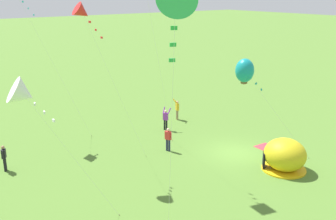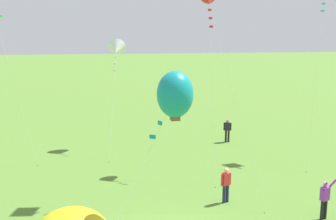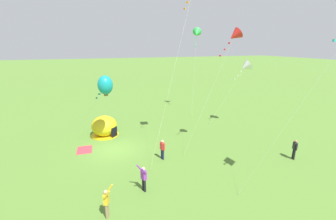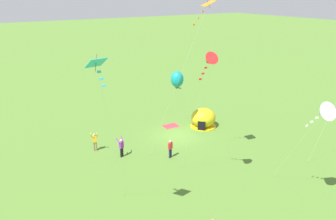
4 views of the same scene
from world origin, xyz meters
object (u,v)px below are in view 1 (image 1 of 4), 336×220
Objects in this scene: kite_green at (175,7)px; kite_teal at (245,71)px; person_strolling at (166,118)px; kite_red at (82,12)px; kite_white at (23,94)px; popup_tent at (285,155)px; person_with_toddler at (4,157)px; person_watching_sky at (168,138)px; person_flying_kite at (177,109)px.

kite_teal is (8.74, -12.68, -4.72)m from kite_green.
kite_red reaches higher than person_strolling.
kite_white is at bearing 16.04° from kite_green.
kite_white is (-5.07, 5.27, -2.96)m from kite_red.
person_strolling is (10.55, 1.64, 0.00)m from popup_tent.
person_watching_sky is at bearing -109.41° from person_with_toddler.
kite_teal is (-6.91, -14.20, 4.95)m from person_with_toddler.
person_flying_kite is at bearing -58.71° from kite_white.
popup_tent is at bearing -99.49° from kite_white.
person_flying_kite is 1.00× the size of person_strolling.
person_strolling is 16.69m from kite_white.
kite_green is (-15.67, 11.21, 9.63)m from person_strolling.
popup_tent is at bearing -126.28° from person_with_toddler.
kite_white is at bearing 120.95° from person_strolling.
person_strolling is 0.18× the size of kite_red.
person_watching_sky is 4.38m from person_strolling.
person_with_toddler is at bearing 96.01° from person_flying_kite.
kite_white is at bearing 133.86° from kite_red.
kite_teal is 0.88× the size of kite_white.
kite_white reaches higher than person_watching_sky.
kite_red is at bearing 110.07° from person_strolling.
kite_green is at bearing -174.46° from person_with_toddler.
popup_tent is 1.63× the size of person_with_toddler.
person_with_toddler is at bearing 5.54° from kite_green.
person_watching_sky is at bearing 30.61° from popup_tent.
popup_tent is at bearing -177.31° from kite_teal.
person_flying_kite and person_strolling have the same top height.
popup_tent is 16.34m from kite_white.
person_strolling reaches higher than person_with_toddler.
popup_tent is at bearing 176.25° from person_flying_kite.
person_strolling is at bearing -69.93° from kite_red.
person_strolling reaches higher than person_watching_sky.
kite_teal reaches higher than person_with_toddler.
kite_red is (7.58, 9.77, 8.83)m from popup_tent.
kite_green reaches higher than person_watching_sky.
kite_red is 7.89m from kite_white.
kite_white reaches higher than popup_tent.
popup_tent is 17.82m from person_with_toddler.
kite_teal is at bearing -115.97° from person_with_toddler.
kite_white is (2.52, 15.04, 5.87)m from popup_tent.
person_with_toddler is 0.91× the size of person_flying_kite.
person_with_toddler is at bearing 64.03° from kite_teal.
kite_teal is 11.10m from kite_red.
person_watching_sky is 0.91× the size of person_strolling.
popup_tent is 1.49× the size of person_strolling.
kite_red reaches higher than popup_tent.
popup_tent reaches higher than person_flying_kite.
kite_green is (-12.04, 8.75, 9.66)m from person_watching_sky.
person_watching_sky is at bearing 50.00° from kite_teal.
person_watching_sky is 13.19m from kite_white.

